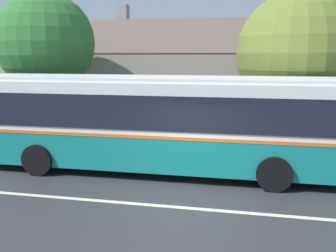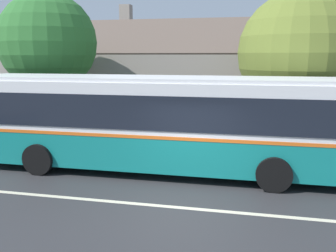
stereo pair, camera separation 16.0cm
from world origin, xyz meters
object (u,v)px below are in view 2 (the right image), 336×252
Objects in this scene: bench_by_building at (28,128)px; street_tree_secondary at (48,43)px; street_tree_primary at (298,57)px; transit_bus at (152,121)px.

street_tree_secondary is at bearing 44.59° from bench_by_building.
street_tree_primary is at bearing 4.25° from bench_by_building.
bench_by_building is at bearing -175.75° from street_tree_primary.
street_tree_secondary is at bearing 146.70° from transit_bus.
transit_bus reaches higher than bench_by_building.
bench_by_building is 0.29× the size of street_tree_secondary.
bench_by_building is 11.78m from street_tree_primary.
bench_by_building is 3.87m from street_tree_secondary.
street_tree_secondary reaches higher than transit_bus.
street_tree_primary is (4.80, 3.86, 2.01)m from transit_bus.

